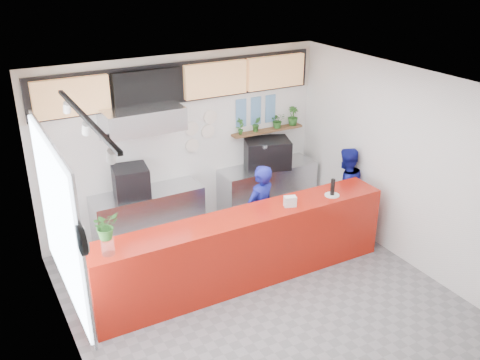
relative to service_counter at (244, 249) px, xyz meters
name	(u,v)px	position (x,y,z in m)	size (l,w,h in m)	color
floor	(258,295)	(0.00, -0.40, -0.55)	(5.00, 5.00, 0.00)	slate
ceiling	(261,87)	(0.00, -0.40, 2.45)	(5.00, 5.00, 0.00)	silver
wall_back	(183,143)	(0.00, 2.10, 0.95)	(5.00, 5.00, 0.00)	white
wall_left	(64,248)	(-2.50, -0.40, 0.95)	(5.00, 5.00, 0.00)	white
wall_right	(401,166)	(2.50, -0.40, 0.95)	(5.00, 5.00, 0.00)	white
service_counter	(244,249)	(0.00, 0.00, 0.00)	(4.50, 0.60, 1.10)	#A0180B
cream_band	(181,79)	(0.00, 2.09, 2.05)	(5.00, 0.02, 0.80)	beige
prep_bench	(149,217)	(-0.80, 1.80, -0.10)	(1.80, 0.60, 0.90)	#B2B5BA
panini_oven	(131,181)	(-1.04, 1.80, 0.59)	(0.53, 0.53, 0.48)	black
extraction_hood	(142,119)	(-0.80, 1.75, 1.60)	(1.20, 0.70, 0.35)	#B2B5BA
hood_lip	(143,131)	(-0.80, 1.75, 1.40)	(1.20, 0.70, 0.08)	#B2B5BA
right_bench	(267,189)	(1.50, 1.80, -0.10)	(1.80, 0.60, 0.90)	#B2B5BA
espresso_machine	(267,153)	(1.48, 1.80, 0.60)	(0.78, 0.56, 0.50)	black
espresso_tray	(267,141)	(1.48, 1.80, 0.83)	(0.57, 0.39, 0.05)	#A3A5AA
herb_shelf	(267,131)	(1.60, 2.00, 0.95)	(1.40, 0.18, 0.04)	brown
menu_board_far_left	(72,97)	(-1.75, 1.98, 2.00)	(1.10, 0.10, 0.55)	tan
menu_board_mid_left	(148,88)	(-0.59, 1.98, 2.00)	(1.10, 0.10, 0.55)	black
menu_board_mid_right	(216,79)	(0.57, 1.98, 2.00)	(1.10, 0.10, 0.55)	tan
menu_board_far_right	(276,72)	(1.73, 1.98, 2.00)	(1.10, 0.10, 0.55)	tan
soffit	(181,82)	(0.00, 2.06, 2.00)	(4.80, 0.04, 0.65)	black
window_pane	(59,220)	(-2.47, -0.10, 1.15)	(0.04, 2.20, 1.90)	silver
window_frame	(60,220)	(-2.45, -0.10, 1.15)	(0.03, 2.30, 2.00)	#B2B5BA
wall_clock_rim	(82,240)	(-2.46, -1.30, 1.50)	(0.30, 0.30, 0.05)	black
wall_clock_face	(85,239)	(-2.43, -1.30, 1.50)	(0.26, 0.26, 0.02)	white
track_rail	(85,117)	(-2.10, -0.40, 2.39)	(0.05, 2.40, 0.04)	black
dec_plate_a	(192,128)	(0.15, 2.07, 1.20)	(0.24, 0.24, 0.03)	silver
dec_plate_b	(208,131)	(0.45, 2.07, 1.10)	(0.24, 0.24, 0.03)	silver
dec_plate_c	(192,145)	(0.15, 2.07, 0.90)	(0.24, 0.24, 0.03)	silver
dec_plate_d	(210,117)	(0.50, 2.07, 1.35)	(0.24, 0.24, 0.03)	silver
photo_frame_a	(241,106)	(1.10, 2.08, 1.45)	(0.20, 0.02, 0.25)	#598CBF
photo_frame_b	(256,104)	(1.40, 2.08, 1.45)	(0.20, 0.02, 0.25)	#598CBF
photo_frame_c	(270,102)	(1.70, 2.08, 1.45)	(0.20, 0.02, 0.25)	#598CBF
photo_frame_d	(241,120)	(1.10, 2.08, 1.20)	(0.20, 0.02, 0.25)	#598CBF
photo_frame_e	(256,118)	(1.40, 2.08, 1.20)	(0.20, 0.02, 0.25)	#598CBF
photo_frame_f	(270,115)	(1.70, 2.08, 1.20)	(0.20, 0.02, 0.25)	#598CBF
staff_center	(260,212)	(0.58, 0.53, 0.22)	(0.56, 0.37, 1.54)	navy
staff_right	(345,189)	(2.30, 0.60, 0.19)	(0.72, 0.56, 1.49)	navy
herb_a	(240,126)	(1.04, 2.00, 1.12)	(0.16, 0.11, 0.30)	#275D20
herb_b	(256,124)	(1.37, 2.00, 1.11)	(0.15, 0.12, 0.27)	#275D20
herb_c	(278,120)	(1.81, 2.00, 1.11)	(0.25, 0.22, 0.28)	#275D20
herb_d	(293,116)	(2.14, 2.00, 1.14)	(0.19, 0.17, 0.34)	#275D20
glass_vase	(108,247)	(-1.95, -0.09, 0.65)	(0.16, 0.16, 0.20)	silver
basil_vase	(105,226)	(-1.95, -0.09, 0.94)	(0.31, 0.27, 0.34)	#275D20
napkin_holder	(290,201)	(0.72, -0.07, 0.63)	(0.17, 0.11, 0.15)	silver
white_plate	(332,195)	(1.47, -0.08, 0.56)	(0.22, 0.22, 0.02)	silver
pepper_mill	(333,187)	(1.47, -0.08, 0.69)	(0.06, 0.06, 0.25)	black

